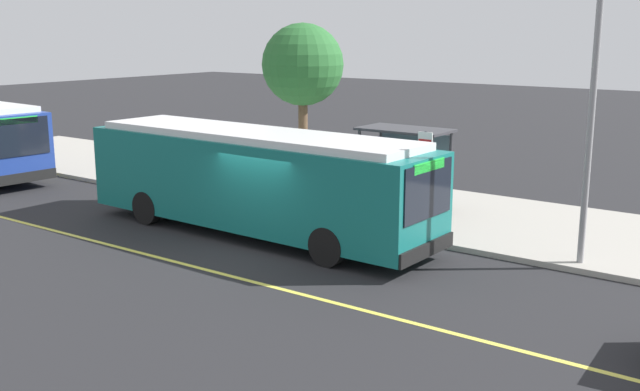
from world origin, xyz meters
The scene contains 10 objects.
ground_plane centered at (0.00, 0.00, 0.00)m, with size 120.00×120.00×0.00m, color #232326.
sidewalk_curb centered at (0.00, 6.00, 0.07)m, with size 44.00×6.40×0.15m, color #A8A399.
lane_stripe_center centered at (0.00, -2.20, 0.00)m, with size 36.00×0.14×0.01m, color #E0D64C.
transit_bus_main centered at (-1.09, 1.01, 1.62)m, with size 11.17×2.82×2.95m.
bus_shelter centered at (0.60, 6.27, 1.92)m, with size 2.90×1.60×2.48m.
waiting_bench centered at (0.70, 6.18, 0.63)m, with size 1.60×0.48×0.95m.
route_sign_post centered at (2.78, 3.75, 1.96)m, with size 0.44×0.08×2.80m.
pedestrian_commuter centered at (0.74, 3.62, 1.12)m, with size 0.24×0.40×1.69m.
street_tree_near_shelter centered at (-5.01, 8.35, 4.35)m, with size 3.12×3.12×5.79m.
utility_pole centered at (7.36, 3.28, 3.35)m, with size 0.16×0.16×6.40m, color gray.
Camera 1 is at (12.59, -14.60, 5.72)m, focal length 42.19 mm.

